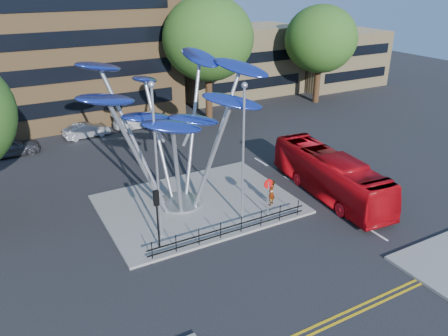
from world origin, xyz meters
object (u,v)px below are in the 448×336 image
traffic_light_island (157,207)px  parked_car_left (9,147)px  pedestrian (271,193)px  no_entry_sign_island (268,191)px  street_lamp_left (156,150)px  red_bus (330,175)px  street_lamp_right (243,141)px  tree_far (321,39)px  parked_car_mid (86,130)px  tree_right (208,39)px  parked_car_right (139,120)px  leaf_sculpture (174,101)px

traffic_light_island → parked_car_left: 19.53m
pedestrian → no_entry_sign_island: bearing=11.7°
street_lamp_left → parked_car_left: (-6.36, 17.55, -4.55)m
street_lamp_left → no_entry_sign_island: street_lamp_left is taller
red_bus → street_lamp_right: bearing=-174.0°
tree_far → red_bus: (-14.62, -18.88, -5.65)m
street_lamp_left → parked_car_left: bearing=109.9°
parked_car_mid → street_lamp_left: bearing=173.6°
no_entry_sign_island → red_bus: (5.38, 0.60, -0.35)m
street_lamp_right → parked_car_left: street_lamp_right is taller
traffic_light_island → pedestrian: (8.00, 1.07, -1.62)m
parked_car_left → parked_car_mid: bearing=-78.4°
tree_right → street_lamp_left: tree_right is taller
street_lamp_right → parked_car_left: (-11.36, 18.05, -4.29)m
traffic_light_island → parked_car_right: (5.85, 20.50, -1.89)m
parked_car_mid → leaf_sculpture: bearing=-177.8°
traffic_light_island → parked_car_right: bearing=74.1°
pedestrian → parked_car_mid: size_ratio=0.41×
leaf_sculpture → parked_car_mid: (-2.23, 15.88, -6.20)m
red_bus → parked_car_mid: (-11.68, 19.44, -0.79)m
traffic_light_island → parked_car_right: size_ratio=0.69×
traffic_light_island → red_bus: traffic_light_island is taller
street_lamp_left → traffic_light_island: bearing=-116.6°
tree_far → street_lamp_right: size_ratio=1.30×
pedestrian → parked_car_left: bearing=-86.4°
tree_far → parked_car_mid: (-26.30, 0.56, -6.43)m
leaf_sculpture → parked_car_mid: bearing=98.0°
leaf_sculpture → no_entry_sign_island: size_ratio=5.19×
street_lamp_right → no_entry_sign_island: street_lamp_right is taller
pedestrian → parked_car_mid: bearing=-103.7°
street_lamp_right → tree_far: bearing=41.5°
leaf_sculpture → tree_right: bearing=56.7°
red_bus → parked_car_right: red_bus is taller
street_lamp_right → parked_car_left: 21.75m
street_lamp_right → parked_car_right: street_lamp_right is taller
tree_right → street_lamp_left: bearing=-124.0°
tree_right → traffic_light_island: (-13.00, -19.50, -5.42)m
street_lamp_right → red_bus: size_ratio=0.79×
street_lamp_left → parked_car_right: street_lamp_left is taller
tree_right → leaf_sculpture: bearing=-123.3°
leaf_sculpture → red_bus: 11.46m
street_lamp_left → parked_car_left: street_lamp_left is taller
pedestrian → street_lamp_left: bearing=-34.2°
tree_right → tree_far: tree_right is taller
red_bus → parked_car_right: size_ratio=2.10×
street_lamp_right → parked_car_left: size_ratio=1.75×
traffic_light_island → parked_car_right: 21.40m
leaf_sculpture → street_lamp_right: (2.57, -3.68, -1.78)m
no_entry_sign_island → parked_car_left: (-12.86, 18.53, -1.01)m
leaf_sculpture → no_entry_sign_island: leaf_sculpture is taller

